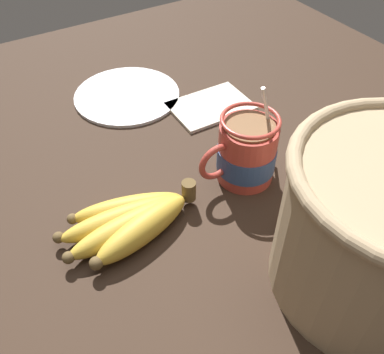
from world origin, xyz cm
name	(u,v)px	position (x,y,z in cm)	size (l,w,h in cm)	color
table	(186,200)	(0.00, 0.00, 1.86)	(122.26, 122.26, 3.72)	#332319
coffee_mug	(246,152)	(-9.06, 1.76, 8.43)	(13.97, 8.61, 15.05)	#B23D33
banana_bunch	(131,221)	(9.84, 2.39, 5.50)	(19.78, 11.86, 4.15)	brown
napkin	(211,106)	(-14.67, -15.87, 4.02)	(14.39, 10.23, 0.60)	beige
small_plate	(127,95)	(-3.24, -27.08, 4.02)	(19.65, 19.65, 0.60)	white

